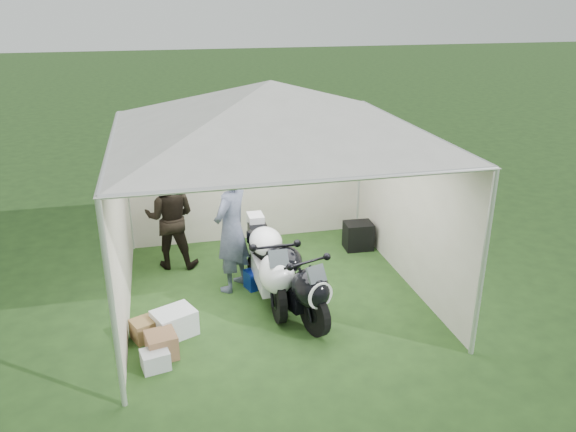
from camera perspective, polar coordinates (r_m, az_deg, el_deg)
The scene contains 12 objects.
ground at distance 8.17m, azimuth -1.52°, elevation -7.70°, with size 80.00×80.00×0.00m, color #203B17.
canopy_tent at distance 7.30m, azimuth -1.78°, elevation 10.37°, with size 5.66×5.66×3.00m.
motorcycle_white at distance 7.76m, azimuth -2.01°, elevation -4.64°, with size 0.48×2.06×1.02m.
motorcycle_black at distance 7.39m, azimuth 0.24°, elevation -6.33°, with size 0.87×1.88×0.96m.
paddock_stand at distance 8.25m, azimuth -3.04°, elevation -6.31°, with size 0.37×0.23×0.28m, color #1130C0.
person_dark_jacket at distance 8.79m, azimuth -11.88°, elevation -0.13°, with size 0.79×0.62×1.63m, color black.
person_blue_jacket at distance 7.92m, azimuth -5.78°, elevation -1.33°, with size 0.67×0.44×1.85m, color slate.
equipment_box at distance 9.49m, azimuth 7.14°, elevation -2.00°, with size 0.46×0.37×0.46m, color black.
crate_0 at distance 7.29m, azimuth -11.46°, elevation -10.57°, with size 0.50×0.39×0.33m, color silver.
crate_1 at distance 6.93m, azimuth -12.72°, elevation -12.67°, with size 0.34×0.34×0.30m, color brown.
crate_2 at distance 6.77m, azimuth -13.32°, elevation -14.02°, with size 0.31×0.26×0.22m, color #B9BCC2.
crate_3 at distance 7.32m, azimuth -14.03°, elevation -11.00°, with size 0.39×0.28×0.26m, color olive.
Camera 1 is at (-1.42, -6.99, 3.98)m, focal length 35.00 mm.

